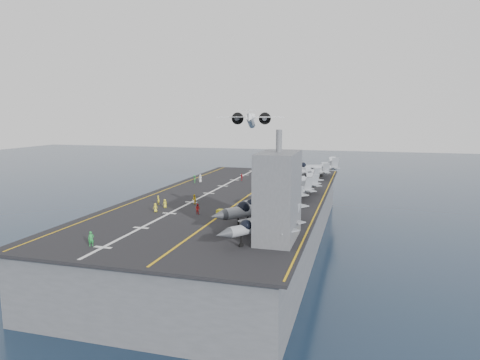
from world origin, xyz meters
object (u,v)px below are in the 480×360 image
(fighter_jet_0, at_px, (263,225))
(island_superstructure, at_px, (278,185))
(tow_cart_a, at_px, (222,213))
(transport_plane, at_px, (251,121))

(fighter_jet_0, bearing_deg, island_superstructure, 47.82)
(fighter_jet_0, relative_size, tow_cart_a, 8.18)
(island_superstructure, xyz_separation_m, tow_cart_a, (-11.52, 10.70, -6.96))
(tow_cart_a, distance_m, transport_plane, 79.59)
(tow_cart_a, xyz_separation_m, transport_plane, (-14.77, 76.90, 14.28))
(island_superstructure, height_order, transport_plane, transport_plane)
(island_superstructure, xyz_separation_m, transport_plane, (-26.29, 87.60, 7.32))
(island_superstructure, relative_size, tow_cart_a, 7.53)
(island_superstructure, distance_m, transport_plane, 91.75)
(fighter_jet_0, xyz_separation_m, transport_plane, (-24.63, 89.43, 12.47))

